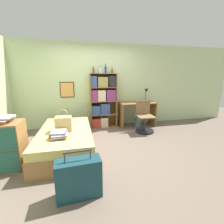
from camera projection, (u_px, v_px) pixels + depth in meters
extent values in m
plane|color=#66564C|center=(102.00, 146.00, 3.49)|extent=(14.00, 14.00, 0.00)
cube|color=beige|center=(93.00, 86.00, 4.73)|extent=(10.00, 0.06, 2.60)
cube|color=black|center=(67.00, 90.00, 4.54)|extent=(0.41, 0.02, 0.46)
cube|color=#DB994C|center=(67.00, 90.00, 4.53)|extent=(0.37, 0.01, 0.42)
cube|color=olive|center=(66.00, 143.00, 3.28)|extent=(1.09, 2.01, 0.32)
cube|color=tan|center=(66.00, 133.00, 3.23)|extent=(1.06, 1.98, 0.16)
cube|color=olive|center=(69.00, 126.00, 4.20)|extent=(1.09, 0.04, 0.47)
cube|color=tan|center=(64.00, 124.00, 3.08)|extent=(0.32, 0.24, 0.30)
torus|color=tan|center=(63.00, 114.00, 3.03)|extent=(0.19, 0.02, 0.19)
cube|color=beige|center=(59.00, 137.00, 2.77)|extent=(0.25, 0.28, 0.01)
cube|color=#334C84|center=(60.00, 137.00, 2.77)|extent=(0.21, 0.36, 0.01)
cube|color=#427A4C|center=(59.00, 136.00, 2.77)|extent=(0.28, 0.32, 0.01)
cube|color=beige|center=(60.00, 135.00, 2.76)|extent=(0.28, 0.33, 0.02)
cube|color=#B2382D|center=(59.00, 134.00, 2.77)|extent=(0.32, 0.36, 0.02)
cube|color=silver|center=(60.00, 133.00, 2.76)|extent=(0.31, 0.37, 0.02)
cube|color=#334C84|center=(59.00, 132.00, 2.75)|extent=(0.31, 0.30, 0.02)
cube|color=beige|center=(59.00, 131.00, 2.76)|extent=(0.27, 0.29, 0.01)
cube|color=#143842|center=(79.00, 178.00, 1.96)|extent=(0.59, 0.28, 0.52)
cylinder|color=#2D2D33|center=(65.00, 158.00, 1.84)|extent=(0.01, 0.01, 0.12)
cylinder|color=#2D2D33|center=(90.00, 154.00, 1.93)|extent=(0.01, 0.01, 0.12)
cube|color=#2D2D33|center=(78.00, 152.00, 1.88)|extent=(0.35, 0.05, 0.02)
cube|color=olive|center=(2.00, 146.00, 2.54)|extent=(0.68, 0.46, 0.83)
cube|color=#99894C|center=(3.00, 122.00, 2.48)|extent=(0.23, 0.34, 0.02)
cube|color=#B2382D|center=(1.00, 121.00, 2.46)|extent=(0.24, 0.35, 0.02)
cube|color=#232328|center=(2.00, 120.00, 2.47)|extent=(0.30, 0.29, 0.01)
cube|color=beige|center=(2.00, 119.00, 2.46)|extent=(0.29, 0.38, 0.01)
cube|color=#7A336B|center=(1.00, 119.00, 2.45)|extent=(0.24, 0.28, 0.01)
cube|color=silver|center=(2.00, 117.00, 2.47)|extent=(0.32, 0.30, 0.02)
cube|color=olive|center=(91.00, 101.00, 4.59)|extent=(0.02, 0.36, 1.68)
cube|color=olive|center=(115.00, 101.00, 4.76)|extent=(0.02, 0.36, 1.68)
cube|color=olive|center=(102.00, 100.00, 4.84)|extent=(0.80, 0.01, 1.68)
cube|color=olive|center=(104.00, 126.00, 4.86)|extent=(0.77, 0.36, 0.02)
cube|color=olive|center=(103.00, 114.00, 4.77)|extent=(0.77, 0.36, 0.02)
cube|color=olive|center=(103.00, 101.00, 4.68)|extent=(0.77, 0.36, 0.02)
cube|color=olive|center=(103.00, 87.00, 4.58)|extent=(0.77, 0.36, 0.02)
cube|color=olive|center=(103.00, 74.00, 4.49)|extent=(0.77, 0.36, 0.02)
cube|color=#B2382D|center=(96.00, 123.00, 4.76)|extent=(0.25, 0.27, 0.28)
cube|color=beige|center=(104.00, 122.00, 4.81)|extent=(0.23, 0.27, 0.29)
cube|color=#334C84|center=(96.00, 110.00, 4.67)|extent=(0.26, 0.27, 0.28)
cube|color=#334C84|center=(105.00, 109.00, 4.72)|extent=(0.28, 0.27, 0.34)
cube|color=#7A336B|center=(94.00, 96.00, 4.56)|extent=(0.19, 0.27, 0.34)
cube|color=beige|center=(101.00, 96.00, 4.61)|extent=(0.23, 0.27, 0.33)
cube|color=#7A336B|center=(110.00, 95.00, 4.67)|extent=(0.28, 0.27, 0.34)
cube|color=#334C84|center=(94.00, 82.00, 4.46)|extent=(0.17, 0.27, 0.33)
cube|color=#99894C|center=(102.00, 82.00, 4.52)|extent=(0.30, 0.27, 0.30)
cube|color=#232328|center=(112.00, 82.00, 4.58)|extent=(0.21, 0.27, 0.34)
cylinder|color=brown|center=(93.00, 71.00, 4.44)|extent=(0.07, 0.07, 0.14)
cylinder|color=brown|center=(93.00, 68.00, 4.42)|extent=(0.03, 0.03, 0.04)
cylinder|color=#232328|center=(93.00, 66.00, 4.41)|extent=(0.03, 0.03, 0.02)
cylinder|color=#B7BCC1|center=(100.00, 71.00, 4.45)|extent=(0.07, 0.07, 0.14)
cylinder|color=#B7BCC1|center=(100.00, 68.00, 4.43)|extent=(0.03, 0.03, 0.04)
cylinder|color=#232328|center=(100.00, 67.00, 4.42)|extent=(0.03, 0.03, 0.02)
cylinder|color=navy|center=(106.00, 70.00, 4.47)|extent=(0.07, 0.07, 0.19)
cylinder|color=navy|center=(106.00, 66.00, 4.44)|extent=(0.03, 0.03, 0.06)
cylinder|color=#232328|center=(106.00, 64.00, 4.43)|extent=(0.03, 0.03, 0.02)
cylinder|color=brown|center=(112.00, 71.00, 4.55)|extent=(0.06, 0.06, 0.13)
cylinder|color=brown|center=(112.00, 68.00, 4.54)|extent=(0.02, 0.02, 0.04)
cylinder|color=#232328|center=(112.00, 67.00, 4.53)|extent=(0.03, 0.03, 0.01)
cube|color=olive|center=(137.00, 103.00, 4.82)|extent=(1.14, 0.58, 0.02)
cube|color=olive|center=(121.00, 115.00, 4.79)|extent=(0.03, 0.54, 0.75)
cube|color=olive|center=(152.00, 114.00, 5.02)|extent=(0.03, 0.54, 0.75)
cylinder|color=black|center=(145.00, 101.00, 4.98)|extent=(0.15, 0.15, 0.02)
cylinder|color=black|center=(145.00, 96.00, 4.94)|extent=(0.02, 0.02, 0.36)
cone|color=black|center=(147.00, 89.00, 4.90)|extent=(0.16, 0.13, 0.16)
cylinder|color=black|center=(145.00, 131.00, 4.38)|extent=(0.52, 0.52, 0.06)
cylinder|color=#333338|center=(145.00, 124.00, 4.33)|extent=(0.05, 0.05, 0.46)
cube|color=brown|center=(145.00, 116.00, 4.28)|extent=(0.50, 0.50, 0.03)
cube|color=brown|center=(143.00, 107.00, 4.44)|extent=(0.43, 0.07, 0.41)
cylinder|color=slate|center=(138.00, 122.00, 4.91)|extent=(0.22, 0.22, 0.27)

